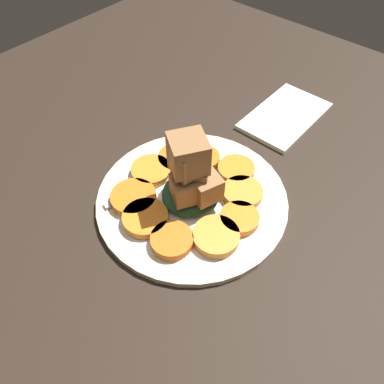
% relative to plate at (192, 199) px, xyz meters
% --- Properties ---
extents(table_slab, '(1.20, 1.20, 0.02)m').
position_rel_plate_xyz_m(table_slab, '(0.00, 0.00, -0.02)').
color(table_slab, black).
rests_on(table_slab, ground).
extents(plate, '(0.28, 0.28, 0.01)m').
position_rel_plate_xyz_m(plate, '(0.00, 0.00, 0.00)').
color(plate, beige).
rests_on(plate, table_slab).
extents(carrot_slice_0, '(0.05, 0.05, 0.01)m').
position_rel_plate_xyz_m(carrot_slice_0, '(-0.07, -0.03, 0.01)').
color(carrot_slice_0, orange).
rests_on(carrot_slice_0, plate).
extents(carrot_slice_1, '(0.06, 0.06, 0.01)m').
position_rel_plate_xyz_m(carrot_slice_1, '(-0.04, -0.06, 0.01)').
color(carrot_slice_1, orange).
rests_on(carrot_slice_1, plate).
extents(carrot_slice_2, '(0.06, 0.06, 0.01)m').
position_rel_plate_xyz_m(carrot_slice_2, '(0.01, -0.08, 0.01)').
color(carrot_slice_2, orange).
rests_on(carrot_slice_2, plate).
extents(carrot_slice_3, '(0.07, 0.07, 0.01)m').
position_rel_plate_xyz_m(carrot_slice_3, '(0.06, -0.06, 0.01)').
color(carrot_slice_3, orange).
rests_on(carrot_slice_3, plate).
extents(carrot_slice_4, '(0.06, 0.06, 0.01)m').
position_rel_plate_xyz_m(carrot_slice_4, '(0.08, -0.02, 0.01)').
color(carrot_slice_4, orange).
rests_on(carrot_slice_4, plate).
extents(carrot_slice_5, '(0.06, 0.06, 0.01)m').
position_rel_plate_xyz_m(carrot_slice_5, '(0.08, 0.03, 0.01)').
color(carrot_slice_5, orange).
rests_on(carrot_slice_5, plate).
extents(carrot_slice_6, '(0.06, 0.06, 0.01)m').
position_rel_plate_xyz_m(carrot_slice_6, '(0.04, 0.07, 0.01)').
color(carrot_slice_6, orange).
rests_on(carrot_slice_6, plate).
extents(carrot_slice_7, '(0.05, 0.05, 0.01)m').
position_rel_plate_xyz_m(carrot_slice_7, '(-0.01, 0.08, 0.01)').
color(carrot_slice_7, orange).
rests_on(carrot_slice_7, plate).
extents(carrot_slice_8, '(0.06, 0.06, 0.01)m').
position_rel_plate_xyz_m(carrot_slice_8, '(-0.05, 0.05, 0.01)').
color(carrot_slice_8, orange).
rests_on(carrot_slice_8, plate).
extents(carrot_slice_9, '(0.06, 0.06, 0.01)m').
position_rel_plate_xyz_m(carrot_slice_9, '(-0.08, 0.02, 0.01)').
color(carrot_slice_9, orange).
rests_on(carrot_slice_9, plate).
extents(center_pile, '(0.09, 0.09, 0.12)m').
position_rel_plate_xyz_m(center_pile, '(0.00, 0.00, 0.05)').
color(center_pile, '#235128').
rests_on(center_pile, plate).
extents(fork, '(0.18, 0.07, 0.00)m').
position_rel_plate_xyz_m(fork, '(0.01, -0.05, 0.01)').
color(fork, '#B2B2B7').
rests_on(fork, plate).
extents(napkin, '(0.17, 0.10, 0.01)m').
position_rel_plate_xyz_m(napkin, '(-0.26, -0.00, -0.00)').
color(napkin, silver).
rests_on(napkin, table_slab).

